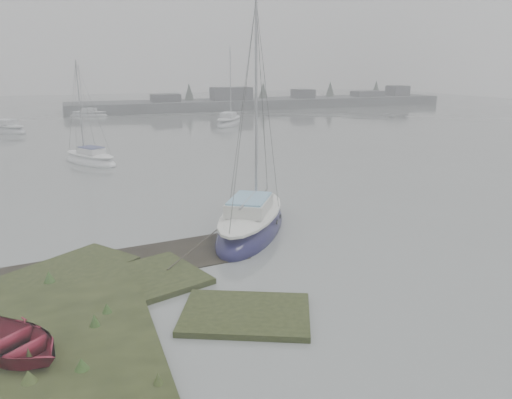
# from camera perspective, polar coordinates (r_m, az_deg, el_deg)

# --- Properties ---
(ground) EXTENTS (160.00, 160.00, 0.00)m
(ground) POSITION_cam_1_polar(r_m,az_deg,el_deg) (42.92, -15.65, 5.66)
(ground) COLOR slate
(ground) RESTS_ON ground
(far_shoreline) EXTENTS (60.00, 8.00, 4.15)m
(far_shoreline) POSITION_cam_1_polar(r_m,az_deg,el_deg) (80.36, 1.70, 11.07)
(far_shoreline) COLOR #4C4F51
(far_shoreline) RESTS_ON ground
(sailboat_main) EXTENTS (5.80, 7.13, 9.91)m
(sailboat_main) POSITION_cam_1_polar(r_m,az_deg,el_deg) (20.70, -0.56, -2.88)
(sailboat_main) COLOR #13113A
(sailboat_main) RESTS_ON ground
(sailboat_white) EXTENTS (4.27, 5.48, 7.54)m
(sailboat_white) POSITION_cam_1_polar(r_m,az_deg,el_deg) (36.86, -18.40, 4.31)
(sailboat_white) COLOR white
(sailboat_white) RESTS_ON ground
(sailboat_far_a) EXTENTS (5.32, 5.92, 8.49)m
(sailboat_far_a) POSITION_cam_1_polar(r_m,az_deg,el_deg) (56.96, -26.72, 7.13)
(sailboat_far_a) COLOR #B7BCC1
(sailboat_far_a) RESTS_ON ground
(sailboat_far_b) EXTENTS (5.47, 6.72, 9.34)m
(sailboat_far_b) POSITION_cam_1_polar(r_m,az_deg,el_deg) (57.32, -3.11, 8.79)
(sailboat_far_b) COLOR #9EA2A8
(sailboat_far_b) RESTS_ON ground
(sailboat_far_c) EXTENTS (5.38, 3.33, 7.22)m
(sailboat_far_c) POSITION_cam_1_polar(r_m,az_deg,el_deg) (70.18, -18.64, 9.16)
(sailboat_far_c) COLOR #A7ABB1
(sailboat_far_c) RESTS_ON ground
(dinghy) EXTENTS (3.66, 3.79, 0.64)m
(dinghy) POSITION_cam_1_polar(r_m,az_deg,el_deg) (13.29, -26.23, -14.36)
(dinghy) COLOR maroon
(dinghy) RESTS_ON marsh_bank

